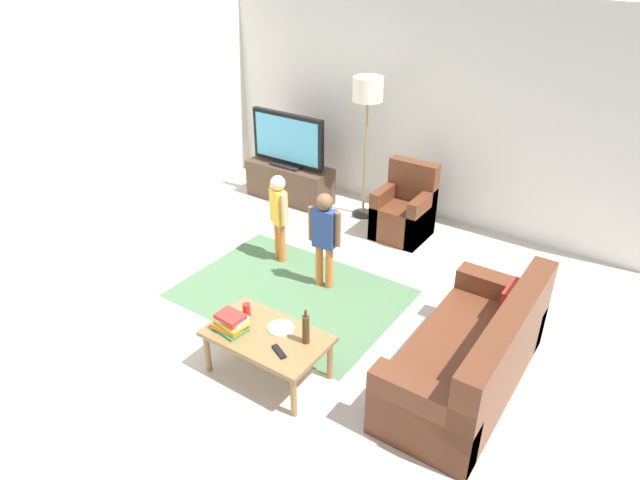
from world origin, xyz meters
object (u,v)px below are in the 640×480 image
object	(u,v)px
tv	(288,140)
tv_stand	(290,182)
tv_remote	(279,351)
armchair	(405,212)
child_center	(324,232)
couch	(475,360)
coffee_table	(267,339)
floor_lamp	(368,97)
plate	(281,328)
bottle	(306,329)
book_stack	(231,322)
soda_can	(246,310)
child_near_tv	(279,210)

from	to	relation	value
tv	tv_stand	bearing A→B (deg)	90.00
tv_remote	tv_stand	bearing A→B (deg)	151.59
armchair	child_center	distance (m)	1.53
couch	coffee_table	size ratio (longest dim) A/B	1.80
floor_lamp	plate	bearing A→B (deg)	-72.41
armchair	bottle	size ratio (longest dim) A/B	2.89
book_stack	tv	bearing A→B (deg)	119.28
bottle	soda_can	size ratio (longest dim) A/B	2.59
tv	couch	size ratio (longest dim) A/B	0.61
couch	armchair	size ratio (longest dim) A/B	2.00
couch	child_near_tv	bearing A→B (deg)	163.82
book_stack	tv_remote	size ratio (longest dim) A/B	1.66
child_near_tv	soda_can	distance (m)	1.64
couch	book_stack	world-z (taller)	couch
plate	coffee_table	bearing A→B (deg)	-112.73
plate	armchair	bearing A→B (deg)	95.03
tv_stand	floor_lamp	bearing A→B (deg)	8.06
couch	tv	bearing A→B (deg)	148.83
couch	bottle	distance (m)	1.37
child_near_tv	child_center	bearing A→B (deg)	-13.55
book_stack	bottle	world-z (taller)	bottle
tv_stand	plate	world-z (taller)	tv_stand
child_near_tv	child_center	xyz separation A→B (m)	(0.71, -0.17, 0.02)
tv_stand	bottle	world-z (taller)	bottle
plate	child_center	bearing A→B (deg)	108.21
armchair	book_stack	xyz separation A→B (m)	(-0.08, -2.97, 0.20)
soda_can	couch	bearing A→B (deg)	21.78
book_stack	soda_can	size ratio (longest dim) A/B	2.35
child_center	soda_can	bearing A→B (deg)	-87.21
coffee_table	armchair	bearing A→B (deg)	93.81
coffee_table	book_stack	distance (m)	0.32
book_stack	tv_remote	xyz separation A→B (m)	(0.49, -0.00, -0.07)
couch	plate	size ratio (longest dim) A/B	8.18
bottle	tv_remote	bearing A→B (deg)	-114.44
bottle	couch	bearing A→B (deg)	31.60
book_stack	bottle	xyz separation A→B (m)	(0.59, 0.22, 0.06)
soda_can	child_near_tv	bearing A→B (deg)	118.16
child_center	plate	distance (m)	1.34
child_near_tv	tv_remote	world-z (taller)	child_near_tv
couch	plate	bearing A→B (deg)	-154.17
child_center	soda_can	xyz separation A→B (m)	(0.06, -1.27, -0.16)
floor_lamp	tv	bearing A→B (deg)	-170.85
tv_stand	tv	xyz separation A→B (m)	(-0.00, -0.02, 0.60)
tv_stand	couch	world-z (taller)	couch
tv	tv_remote	distance (m)	3.72
armchair	tv_remote	distance (m)	3.01
book_stack	bottle	bearing A→B (deg)	20.14
couch	tv_remote	xyz separation A→B (m)	(-1.25, -0.93, 0.14)
child_center	floor_lamp	bearing A→B (deg)	107.12
bottle	child_near_tv	bearing A→B (deg)	133.96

